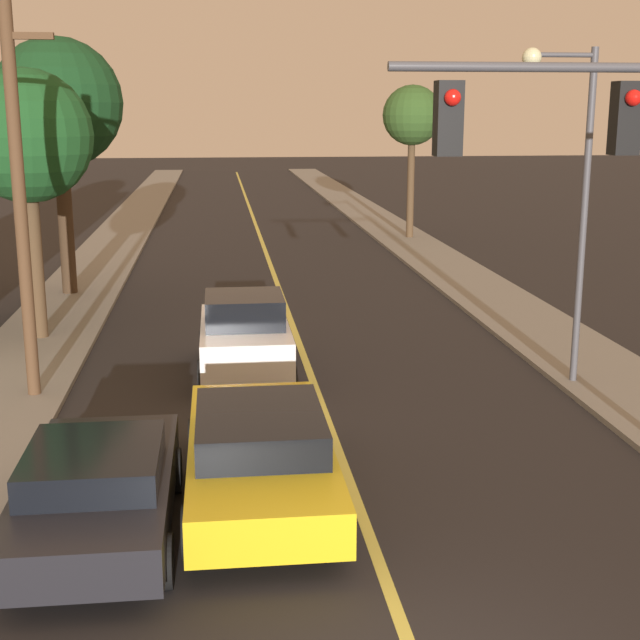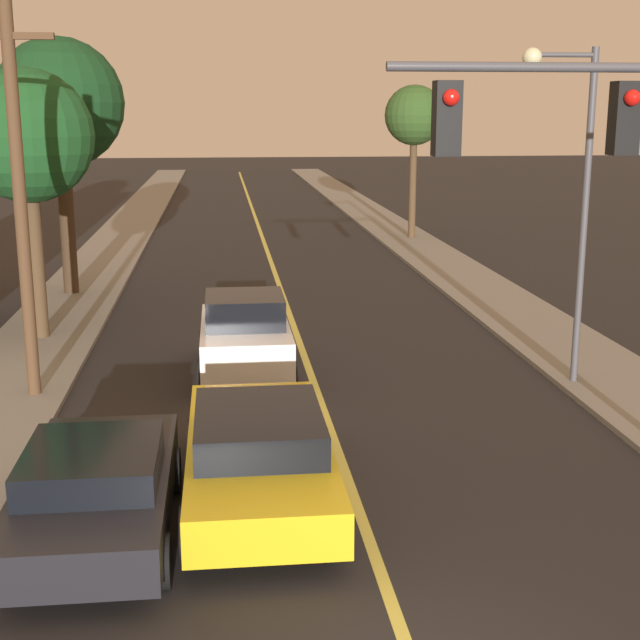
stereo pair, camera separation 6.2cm
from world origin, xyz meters
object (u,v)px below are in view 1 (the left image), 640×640
Objects in this scene: utility_pole_left at (19,198)px; tree_left_far at (26,138)px; car_near_lane_second at (245,335)px; tree_right_near at (412,117)px; streetlamp_right at (570,172)px; car_outer_lane_front at (97,489)px; car_near_lane_front at (260,452)px; tree_left_near at (58,105)px.

tree_left_far is (-0.71, 4.54, 0.94)m from utility_pole_left.
car_near_lane_second is 7.05m from tree_left_far.
tree_right_near is (7.69, 19.27, 4.29)m from car_near_lane_second.
streetlamp_right is 20.89m from tree_right_near.
car_outer_lane_front is 28.58m from tree_right_near.
tree_left_far is at bearing 156.11° from streetlamp_right.
tree_right_near reaches higher than car_outer_lane_front.
car_near_lane_front is 2.33m from car_outer_lane_front.
utility_pole_left is (-1.96, 5.98, 3.17)m from car_outer_lane_front.
car_near_lane_front is 1.35× the size of car_near_lane_second.
car_near_lane_second is at bearing 166.00° from streetlamp_right.
car_outer_lane_front is at bearing -145.88° from streetlamp_right.
car_outer_lane_front is 0.68× the size of tree_right_near.
tree_left_near reaches higher than streetlamp_right.
car_near_lane_front is at bearing -106.77° from tree_right_near.
streetlamp_right is at bearing -1.88° from utility_pole_left.
tree_right_near is at bearing 60.10° from utility_pole_left.
car_near_lane_front is 0.80× the size of streetlamp_right.
car_near_lane_front is 8.55m from streetlamp_right.
tree_left_near is 5.44m from tree_left_far.
tree_left_near is at bearing -140.06° from tree_right_near.
car_near_lane_front is at bearing -142.85° from streetlamp_right.
car_near_lane_front is 0.70× the size of tree_left_near.
streetlamp_right is 1.02× the size of tree_right_near.
tree_right_near is (12.62, 10.56, -0.43)m from tree_left_near.
tree_right_near reaches higher than car_near_lane_second.
car_outer_lane_front is 0.61× the size of utility_pole_left.
tree_right_near is at bearing 39.94° from tree_left_near.
tree_left_near reaches higher than utility_pole_left.
tree_left_near is (-11.13, 10.25, 1.30)m from streetlamp_right.
tree_left_far is 20.26m from tree_right_near.
car_near_lane_front is at bearing -71.76° from tree_left_near.
utility_pole_left is at bearing 178.12° from streetlamp_right.
utility_pole_left reaches higher than car_near_lane_front.
tree_right_near reaches higher than tree_left_far.
car_outer_lane_front is at bearing -110.36° from tree_right_near.
utility_pole_left is 0.98× the size of tree_left_near.
car_near_lane_front is at bearing -63.38° from tree_left_far.
tree_left_far reaches higher than car_near_lane_second.
streetlamp_right is at bearing -14.00° from car_near_lane_second.
streetlamp_right reaches higher than tree_left_far.
streetlamp_right is 12.04m from tree_left_far.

